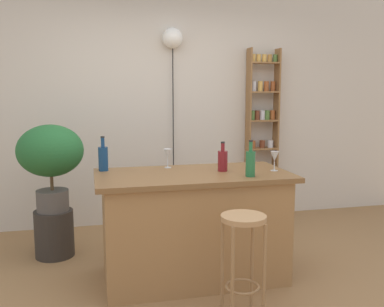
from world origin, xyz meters
TOP-DOWN VIEW (x-y plane):
  - ground at (0.00, 0.00)m, footprint 12.00×12.00m
  - back_wall at (0.00, 1.95)m, footprint 6.40×0.10m
  - kitchen_counter at (0.00, 0.30)m, footprint 1.57×0.80m
  - bar_stool at (0.17, -0.43)m, footprint 0.30×0.30m
  - spice_shelf at (1.22, 1.80)m, footprint 0.38×0.16m
  - plant_stool at (-1.16, 1.05)m, footprint 0.36×0.36m
  - potted_plant at (-1.16, 1.05)m, footprint 0.60×0.54m
  - bottle_sauce_amber at (0.26, 0.33)m, footprint 0.08×0.08m
  - bottle_soda_blue at (-0.70, 0.57)m, footprint 0.08×0.08m
  - bottle_wine_red at (0.40, 0.06)m, footprint 0.08×0.08m
  - wine_glass_left at (-0.16, 0.59)m, footprint 0.07×0.07m
  - wine_glass_center at (0.68, 0.24)m, footprint 0.07×0.07m
  - pendant_globe_light at (0.14, 1.84)m, footprint 0.23×0.23m

SIDE VIEW (x-z plane):
  - ground at x=0.00m, z-range 0.00..0.00m
  - plant_stool at x=-1.16m, z-range 0.00..0.44m
  - kitchen_counter at x=0.00m, z-range 0.00..0.89m
  - bar_stool at x=0.17m, z-range 0.17..0.90m
  - potted_plant at x=-1.16m, z-range 0.56..1.36m
  - bottle_sauce_amber at x=0.26m, z-range 0.86..1.10m
  - bottle_wine_red at x=0.40m, z-range 0.85..1.14m
  - bottle_soda_blue at x=-0.70m, z-range 0.85..1.14m
  - wine_glass_left at x=-0.16m, z-range 0.92..1.09m
  - wine_glass_center at x=0.68m, z-range 0.92..1.09m
  - spice_shelf at x=1.22m, z-range -0.01..2.03m
  - back_wall at x=0.00m, z-range 0.00..2.80m
  - pendant_globe_light at x=0.14m, z-range 0.98..3.22m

